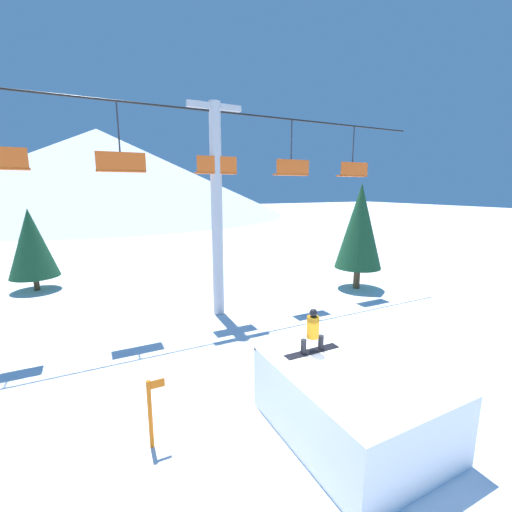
% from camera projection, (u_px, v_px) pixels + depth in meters
% --- Properties ---
extents(ground_plane, '(220.00, 220.00, 0.00)m').
position_uv_depth(ground_plane, '(315.00, 442.00, 8.00)').
color(ground_plane, white).
extents(mountain_ridge, '(80.43, 80.43, 18.31)m').
position_uv_depth(mountain_ridge, '(100.00, 173.00, 74.73)').
color(mountain_ridge, silver).
rests_on(mountain_ridge, ground_plane).
extents(snow_ramp, '(3.17, 4.05, 1.68)m').
position_uv_depth(snow_ramp, '(351.00, 400.00, 8.17)').
color(snow_ramp, white).
rests_on(snow_ramp, ground_plane).
extents(snowboarder, '(1.55, 0.32, 1.17)m').
position_uv_depth(snowboarder, '(313.00, 332.00, 8.71)').
color(snowboarder, black).
rests_on(snowboarder, snow_ramp).
extents(chairlift, '(22.83, 0.51, 9.42)m').
position_uv_depth(chairlift, '(217.00, 194.00, 15.10)').
color(chairlift, '#B2B2B7').
rests_on(chairlift, ground_plane).
extents(pine_tree_near, '(2.65, 2.65, 6.12)m').
position_uv_depth(pine_tree_near, '(360.00, 226.00, 19.60)').
color(pine_tree_near, '#4C3823').
rests_on(pine_tree_near, ground_plane).
extents(pine_tree_far, '(2.62, 2.62, 4.73)m').
position_uv_depth(pine_tree_far, '(31.00, 243.00, 19.37)').
color(pine_tree_far, '#4C3823').
rests_on(pine_tree_far, ground_plane).
extents(trail_marker, '(0.41, 0.10, 1.65)m').
position_uv_depth(trail_marker, '(151.00, 412.00, 7.68)').
color(trail_marker, orange).
rests_on(trail_marker, ground_plane).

